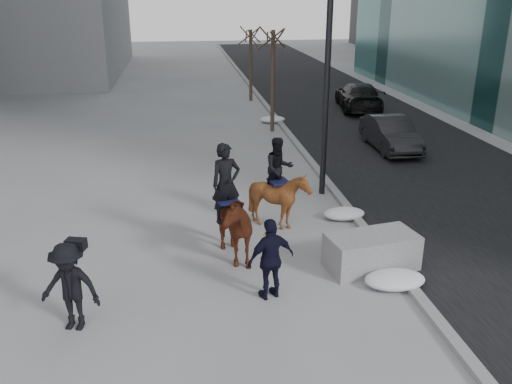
{
  "coord_description": "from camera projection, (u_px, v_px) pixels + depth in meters",
  "views": [
    {
      "loc": [
        -1.69,
        -10.72,
        6.0
      ],
      "look_at": [
        0.0,
        1.2,
        1.5
      ],
      "focal_mm": 38.0,
      "sensor_mm": 36.0,
      "label": 1
    }
  ],
  "objects": [
    {
      "name": "camera_crew",
      "position": [
        70.0,
        286.0,
        9.95
      ],
      "size": [
        1.27,
        0.94,
        1.75
      ],
      "color": "black",
      "rests_on": "ground"
    },
    {
      "name": "ground",
      "position": [
        263.0,
        272.0,
        12.27
      ],
      "size": [
        120.0,
        120.0,
        0.0
      ],
      "primitive_type": "plane",
      "color": "gray",
      "rests_on": "ground"
    },
    {
      "name": "road",
      "position": [
        393.0,
        144.0,
        22.46
      ],
      "size": [
        8.0,
        90.0,
        0.01
      ],
      "primitive_type": "cube",
      "color": "black",
      "rests_on": "ground"
    },
    {
      "name": "lamppost",
      "position": [
        328.0,
        28.0,
        15.4
      ],
      "size": [
        0.25,
        1.47,
        9.09
      ],
      "color": "black",
      "rests_on": "ground"
    },
    {
      "name": "tree_near",
      "position": [
        273.0,
        76.0,
        23.69
      ],
      "size": [
        1.2,
        1.2,
        4.9
      ],
      "primitive_type": null,
      "color": "#33251E",
      "rests_on": "ground"
    },
    {
      "name": "snow_piles",
      "position": [
        324.0,
        186.0,
        17.16
      ],
      "size": [
        1.33,
        16.39,
        0.34
      ],
      "color": "silver",
      "rests_on": "ground"
    },
    {
      "name": "tree_far",
      "position": [
        251.0,
        62.0,
        30.63
      ],
      "size": [
        1.2,
        1.2,
        4.39
      ],
      "primitive_type": null,
      "color": "#3A2D22",
      "rests_on": "ground"
    },
    {
      "name": "curb",
      "position": [
        299.0,
        146.0,
        21.92
      ],
      "size": [
        0.25,
        90.0,
        0.12
      ],
      "primitive_type": "cube",
      "color": "gray",
      "rests_on": "ground"
    },
    {
      "name": "feeder",
      "position": [
        271.0,
        259.0,
        10.99
      ],
      "size": [
        1.11,
        1.01,
        1.75
      ],
      "color": "black",
      "rests_on": "ground"
    },
    {
      "name": "car_far",
      "position": [
        359.0,
        96.0,
        28.73
      ],
      "size": [
        2.71,
        5.16,
        1.43
      ],
      "primitive_type": "imported",
      "rotation": [
        0.0,
        0.0,
        2.99
      ],
      "color": "black",
      "rests_on": "ground"
    },
    {
      "name": "mounted_left",
      "position": [
        227.0,
        218.0,
        12.58
      ],
      "size": [
        1.53,
        2.34,
        2.78
      ],
      "color": "#521B10",
      "rests_on": "ground"
    },
    {
      "name": "car_near",
      "position": [
        390.0,
        134.0,
        21.51
      ],
      "size": [
        1.44,
        3.96,
        1.3
      ],
      "primitive_type": "imported",
      "rotation": [
        0.0,
        0.0,
        -0.02
      ],
      "color": "black",
      "rests_on": "ground"
    },
    {
      "name": "planter",
      "position": [
        372.0,
        251.0,
        12.35
      ],
      "size": [
        2.18,
        1.36,
        0.81
      ],
      "primitive_type": "cube",
      "rotation": [
        0.0,
        0.0,
        0.18
      ],
      "color": "gray",
      "rests_on": "ground"
    },
    {
      "name": "mounted_right",
      "position": [
        279.0,
        193.0,
        14.3
      ],
      "size": [
        1.55,
        1.67,
        2.44
      ],
      "color": "#4E200F",
      "rests_on": "ground"
    }
  ]
}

